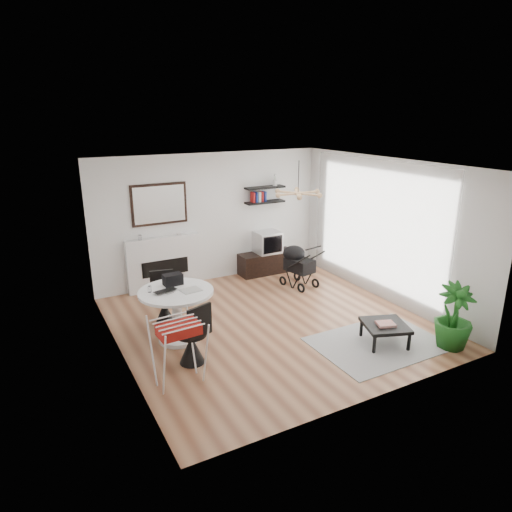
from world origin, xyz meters
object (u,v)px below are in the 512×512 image
dining_table (177,308)px  crt_tv (268,242)px  potted_plant (454,316)px  coffee_table (385,326)px  fireplace (164,257)px  stroller (298,267)px  tv_console (267,263)px  drying_rack (179,351)px

dining_table → crt_tv: bearing=36.6°
crt_tv → potted_plant: 4.39m
crt_tv → coffee_table: bearing=-90.5°
fireplace → dining_table: size_ratio=1.86×
stroller → potted_plant: 3.39m
dining_table → potted_plant: bearing=-31.3°
tv_console → crt_tv: size_ratio=2.34×
fireplace → dining_table: (-0.50, -2.27, -0.12)m
coffee_table → stroller: bearing=86.0°
potted_plant → stroller: bearing=100.9°
tv_console → drying_rack: bearing=-134.3°
fireplace → crt_tv: fireplace is taller
fireplace → drying_rack: bearing=-104.4°
stroller → drying_rack: bearing=-157.4°
dining_table → fireplace: bearing=77.5°
fireplace → drying_rack: (-0.89, -3.44, -0.20)m
stroller → crt_tv: bearing=87.5°
crt_tv → drying_rack: size_ratio=0.59×
crt_tv → stroller: crt_tv is taller
coffee_table → potted_plant: bearing=-33.9°
crt_tv → potted_plant: (0.80, -4.31, -0.20)m
coffee_table → crt_tv: bearing=89.5°
drying_rack → coffee_table: drying_rack is taller
crt_tv → coffee_table: 3.78m
fireplace → crt_tv: 2.34m
coffee_table → potted_plant: 1.03m
fireplace → crt_tv: size_ratio=3.95×
drying_rack → potted_plant: (4.02, -1.03, 0.03)m
tv_console → potted_plant: 4.40m
crt_tv → coffee_table: (-0.03, -3.75, -0.41)m
fireplace → drying_rack: size_ratio=2.34×
tv_console → crt_tv: crt_tv is taller
dining_table → drying_rack: 1.24m
fireplace → crt_tv: (2.33, -0.16, 0.03)m
tv_console → potted_plant: bearing=-79.3°
tv_console → drying_rack: drying_rack is taller
drying_rack → coffee_table: size_ratio=1.12×
fireplace → drying_rack: fireplace is taller
crt_tv → coffee_table: crt_tv is taller
crt_tv → drying_rack: bearing=-134.4°
tv_console → crt_tv: 0.48m
tv_console → potted_plant: potted_plant is taller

